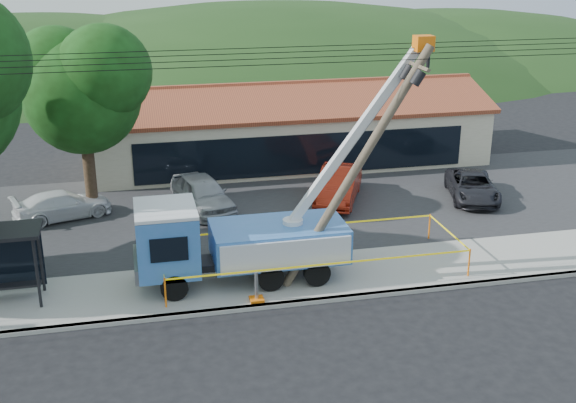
{
  "coord_description": "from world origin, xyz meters",
  "views": [
    {
      "loc": [
        -5.01,
        -20.19,
        12.19
      ],
      "look_at": [
        0.65,
        5.0,
        2.87
      ],
      "focal_mm": 45.0,
      "sensor_mm": 36.0,
      "label": 1
    }
  ],
  "objects_px": {
    "leaning_pole": "(363,157)",
    "car_white": "(64,220)",
    "car_dark": "(471,200)",
    "bus_shelter": "(1,248)",
    "car_silver": "(203,212)",
    "car_red": "(338,202)",
    "utility_truck": "(236,238)"
  },
  "relations": [
    {
      "from": "leaning_pole",
      "to": "car_white",
      "type": "xyz_separation_m",
      "value": [
        -11.4,
        9.14,
        -4.92
      ]
    },
    {
      "from": "car_dark",
      "to": "bus_shelter",
      "type": "bearing_deg",
      "value": -147.32
    },
    {
      "from": "car_dark",
      "to": "car_red",
      "type": "bearing_deg",
      "value": -174.53
    },
    {
      "from": "utility_truck",
      "to": "car_red",
      "type": "distance_m",
      "value": 10.17
    },
    {
      "from": "car_red",
      "to": "car_dark",
      "type": "distance_m",
      "value": 6.68
    },
    {
      "from": "leaning_pole",
      "to": "car_red",
      "type": "relative_size",
      "value": 1.75
    },
    {
      "from": "car_silver",
      "to": "car_white",
      "type": "relative_size",
      "value": 1.1
    },
    {
      "from": "utility_truck",
      "to": "car_dark",
      "type": "xyz_separation_m",
      "value": [
        12.86,
        6.6,
        -1.83
      ]
    },
    {
      "from": "bus_shelter",
      "to": "car_white",
      "type": "distance_m",
      "value": 8.51
    },
    {
      "from": "car_silver",
      "to": "car_dark",
      "type": "relative_size",
      "value": 1.04
    },
    {
      "from": "car_red",
      "to": "car_white",
      "type": "bearing_deg",
      "value": -157.67
    },
    {
      "from": "leaning_pole",
      "to": "car_red",
      "type": "height_order",
      "value": "leaning_pole"
    },
    {
      "from": "car_silver",
      "to": "car_dark",
      "type": "distance_m",
      "value": 13.33
    },
    {
      "from": "bus_shelter",
      "to": "car_white",
      "type": "height_order",
      "value": "bus_shelter"
    },
    {
      "from": "car_silver",
      "to": "bus_shelter",
      "type": "bearing_deg",
      "value": -149.47
    },
    {
      "from": "car_silver",
      "to": "car_dark",
      "type": "height_order",
      "value": "car_silver"
    },
    {
      "from": "bus_shelter",
      "to": "car_red",
      "type": "height_order",
      "value": "bus_shelter"
    },
    {
      "from": "car_silver",
      "to": "car_white",
      "type": "xyz_separation_m",
      "value": [
        -6.44,
        0.38,
        0.0
      ]
    },
    {
      "from": "car_silver",
      "to": "car_red",
      "type": "bearing_deg",
      "value": -15.14
    },
    {
      "from": "car_silver",
      "to": "car_white",
      "type": "bearing_deg",
      "value": 162.48
    },
    {
      "from": "leaning_pole",
      "to": "car_white",
      "type": "bearing_deg",
      "value": 141.28
    },
    {
      "from": "car_red",
      "to": "bus_shelter",
      "type": "bearing_deg",
      "value": -127.79
    },
    {
      "from": "utility_truck",
      "to": "bus_shelter",
      "type": "height_order",
      "value": "utility_truck"
    },
    {
      "from": "car_dark",
      "to": "car_silver",
      "type": "bearing_deg",
      "value": -169.9
    },
    {
      "from": "bus_shelter",
      "to": "car_silver",
      "type": "bearing_deg",
      "value": 44.56
    },
    {
      "from": "car_white",
      "to": "car_dark",
      "type": "distance_m",
      "value": 19.77
    },
    {
      "from": "car_silver",
      "to": "car_red",
      "type": "relative_size",
      "value": 0.97
    },
    {
      "from": "bus_shelter",
      "to": "car_red",
      "type": "relative_size",
      "value": 0.56
    },
    {
      "from": "utility_truck",
      "to": "car_silver",
      "type": "distance_m",
      "value": 8.12
    },
    {
      "from": "car_silver",
      "to": "car_white",
      "type": "height_order",
      "value": "car_silver"
    },
    {
      "from": "car_red",
      "to": "car_dark",
      "type": "xyz_separation_m",
      "value": [
        6.58,
        -1.19,
        0.0
      ]
    },
    {
      "from": "bus_shelter",
      "to": "car_dark",
      "type": "height_order",
      "value": "bus_shelter"
    }
  ]
}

